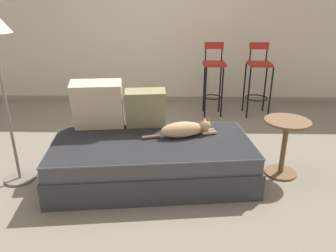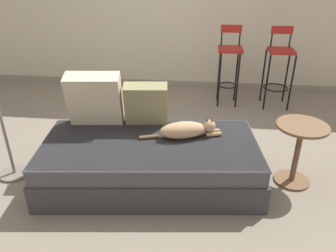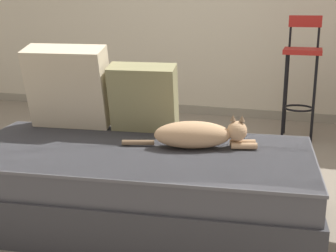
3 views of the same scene
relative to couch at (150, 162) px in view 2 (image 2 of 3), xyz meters
The scene contains 10 objects.
ground_plane 0.45m from the couch, 90.00° to the left, with size 16.00×16.00×0.00m, color slate.
wall_back_panel 2.87m from the couch, 90.00° to the left, with size 8.00×0.10×2.60m, color beige.
wall_baseboard_trim 2.60m from the couch, 90.00° to the left, with size 8.00×0.02×0.09m, color gray.
couch is the anchor object (origin of this frame).
throw_pillow_corner 0.79m from the couch, 151.63° to the left, with size 0.53×0.34×0.53m.
throw_pillow_middle 0.55m from the couch, 103.61° to the left, with size 0.43×0.27×0.43m.
cat 0.44m from the couch, 23.04° to the left, with size 0.74×0.29×0.19m.
bar_stool_near_window 2.16m from the couch, 68.14° to the left, with size 0.32×0.32×1.07m.
bar_stool_by_doorway 2.47m from the couch, 53.57° to the left, with size 0.34×0.34×1.07m.
side_table 1.32m from the couch, ahead, with size 0.44×0.44×0.59m.
Camera 2 is at (0.43, -2.86, 1.84)m, focal length 35.00 mm.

